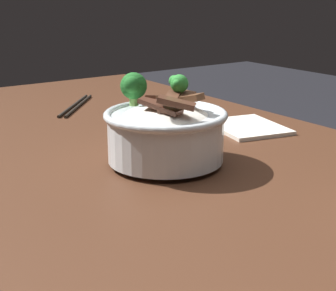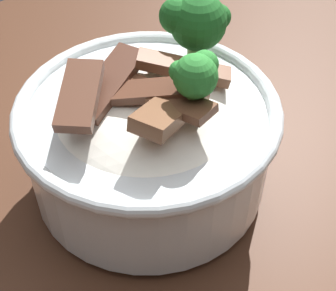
% 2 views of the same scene
% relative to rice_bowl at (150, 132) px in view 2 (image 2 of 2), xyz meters
% --- Properties ---
extents(dining_table, '(1.52, 0.79, 0.80)m').
position_rel_rice_bowl_xyz_m(dining_table, '(0.09, -0.02, -0.19)').
color(dining_table, '#472819').
rests_on(dining_table, ground).
extents(rice_bowl, '(0.20, 0.20, 0.15)m').
position_rel_rice_bowl_xyz_m(rice_bowl, '(0.00, 0.00, 0.00)').
color(rice_bowl, silver).
rests_on(rice_bowl, dining_table).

